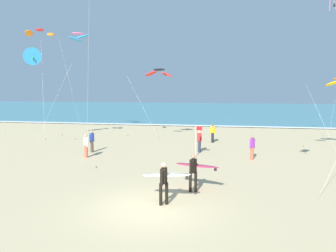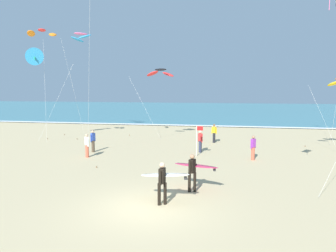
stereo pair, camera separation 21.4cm
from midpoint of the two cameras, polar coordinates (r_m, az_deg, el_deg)
The scene contains 15 objects.
ground_plane at distance 12.83m, azimuth -3.13°, elevation -14.26°, with size 160.00×160.00×0.00m, color tan.
ocean_water at distance 68.59m, azimuth 8.47°, elevation 2.87°, with size 160.00×60.00×0.08m, color teal.
shoreline_foam at distance 39.05m, azimuth 6.56°, elevation 0.07°, with size 160.00×1.13×0.01m, color white.
surfer_lead at distance 12.93m, azimuth -0.34°, elevation -9.19°, with size 2.09×1.00×1.71m.
surfer_trailing at distance 14.50m, azimuth 5.04°, elevation -7.46°, with size 2.20×1.22×1.71m.
kite_arc_charcoal_far at distance 28.18m, azimuth -1.13°, elevation 9.46°, with size 4.79×3.58×6.28m.
kite_arc_scarlet_high at distance 28.48m, azimuth -21.27°, elevation 15.13°, with size 2.51×3.20×9.29m.
kite_arc_rose_close at distance 33.74m, azimuth -15.03°, elevation 15.05°, with size 2.91×2.92×9.99m.
kite_delta_cobalt_outer at distance 29.25m, azimuth -22.41°, elevation 11.31°, with size 3.21×2.65×7.92m.
bystander_blue_top at distance 23.73m, azimuth -12.92°, elevation -2.60°, with size 0.27×0.48×1.59m.
bystander_yellow_top at distance 27.38m, azimuth 8.41°, elevation -1.27°, with size 0.46×0.30×1.59m.
bystander_purple_top at distance 21.30m, azimuth 15.15°, elevation -3.72°, with size 0.35×0.40×1.59m.
bystander_white_top at distance 22.02m, azimuth -13.92°, elevation -3.35°, with size 0.39×0.36×1.59m.
bystander_red_top at distance 23.12m, azimuth 6.01°, elevation -2.71°, with size 0.36×0.40×1.59m.
lifeguard_flag at distance 21.79m, azimuth 5.53°, elevation -2.07°, with size 0.44×0.05×2.10m.
Camera 2 is at (3.04, -11.59, 4.60)m, focal length 34.34 mm.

